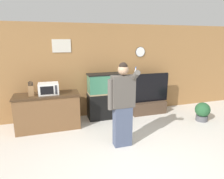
{
  "coord_description": "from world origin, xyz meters",
  "views": [
    {
      "loc": [
        -1.4,
        -2.79,
        2.16
      ],
      "look_at": [
        -0.06,
        1.46,
        1.05
      ],
      "focal_mm": 32.0,
      "sensor_mm": 36.0,
      "label": 1
    }
  ],
  "objects": [
    {
      "name": "tv_on_stand",
      "position": [
        1.36,
        2.33,
        0.35
      ],
      "size": [
        1.27,
        0.4,
        1.21
      ],
      "color": "#4C3828",
      "rests_on": "ground_plane"
    },
    {
      "name": "potted_plant",
      "position": [
        2.5,
        1.35,
        0.27
      ],
      "size": [
        0.4,
        0.4,
        0.52
      ],
      "color": "#4C4C51",
      "rests_on": "ground_plane"
    },
    {
      "name": "wall_back_paneled",
      "position": [
        0.0,
        2.73,
        1.3
      ],
      "size": [
        10.0,
        0.08,
        2.6
      ],
      "color": "olive",
      "rests_on": "ground_plane"
    },
    {
      "name": "person_standing",
      "position": [
        -0.05,
        0.79,
        0.91
      ],
      "size": [
        0.55,
        0.41,
        1.75
      ],
      "color": "#424C66",
      "rests_on": "ground_plane"
    },
    {
      "name": "ground_plane",
      "position": [
        0.0,
        0.0,
        0.0
      ],
      "size": [
        18.0,
        18.0,
        0.0
      ],
      "primitive_type": "plane",
      "color": "beige"
    },
    {
      "name": "counter_island",
      "position": [
        -1.51,
        2.13,
        0.44
      ],
      "size": [
        1.54,
        0.65,
        0.88
      ],
      "color": "brown",
      "rests_on": "ground_plane"
    },
    {
      "name": "aquarium_on_stand",
      "position": [
        0.05,
        2.37,
        0.64
      ],
      "size": [
        1.0,
        0.43,
        1.27
      ],
      "color": "black",
      "rests_on": "ground_plane"
    },
    {
      "name": "knife_block",
      "position": [
        -1.84,
        2.07,
        1.02
      ],
      "size": [
        0.12,
        0.09,
        0.35
      ],
      "color": "olive",
      "rests_on": "counter_island"
    },
    {
      "name": "microwave",
      "position": [
        -1.45,
        2.13,
        1.02
      ],
      "size": [
        0.47,
        0.36,
        0.27
      ],
      "color": "white",
      "rests_on": "counter_island"
    }
  ]
}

